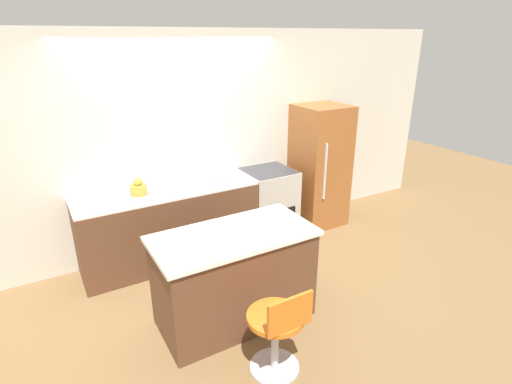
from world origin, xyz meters
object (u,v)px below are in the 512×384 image
stool_chair (277,332)px  mixing_bowl (220,176)px  kettle (138,188)px  refrigerator (319,166)px  oven_range (268,203)px

stool_chair → mixing_bowl: (0.52, 2.07, 0.56)m
kettle → refrigerator: bearing=-0.5°
oven_range → stool_chair: (-1.20, -2.07, -0.07)m
refrigerator → stool_chair: (-2.02, -2.05, -0.45)m
oven_range → refrigerator: size_ratio=0.54×
stool_chair → kettle: size_ratio=4.20×
stool_chair → kettle: bearing=102.4°
stool_chair → kettle: (-0.46, 2.07, 0.59)m
oven_range → kettle: size_ratio=4.73×
oven_range → stool_chair: size_ratio=1.13×
kettle → mixing_bowl: bearing=0.0°
stool_chair → mixing_bowl: 2.21m
kettle → oven_range: bearing=-0.1°
refrigerator → mixing_bowl: (-1.50, 0.02, 0.11)m
stool_chair → mixing_bowl: bearing=75.9°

